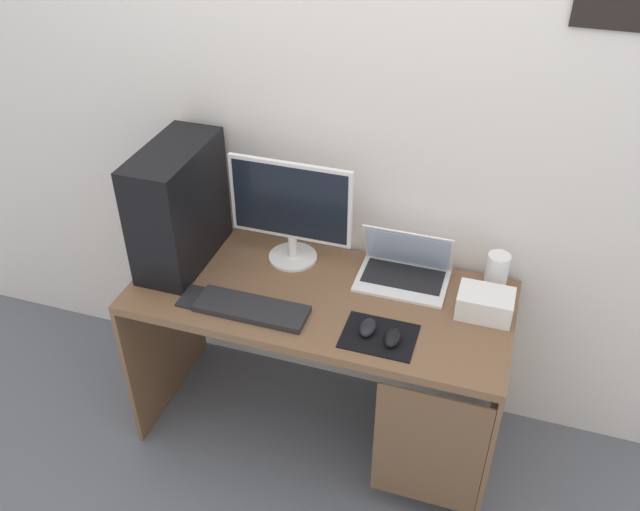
{
  "coord_description": "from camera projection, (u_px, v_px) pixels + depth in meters",
  "views": [
    {
      "loc": [
        0.62,
        -1.91,
        2.39
      ],
      "look_at": [
        0.0,
        0.0,
        0.94
      ],
      "focal_mm": 38.02,
      "sensor_mm": 36.0,
      "label": 1
    }
  ],
  "objects": [
    {
      "name": "mouse_right",
      "position": [
        392.0,
        338.0,
        2.35
      ],
      "size": [
        0.06,
        0.1,
        0.03
      ],
      "primitive_type": "ellipsoid",
      "color": "black",
      "rests_on": "mousepad"
    },
    {
      "name": "mouse_left",
      "position": [
        368.0,
        328.0,
        2.39
      ],
      "size": [
        0.06,
        0.1,
        0.03
      ],
      "primitive_type": "ellipsoid",
      "color": "black",
      "rests_on": "mousepad"
    },
    {
      "name": "pc_tower",
      "position": [
        179.0,
        206.0,
        2.63
      ],
      "size": [
        0.21,
        0.46,
        0.49
      ],
      "primitive_type": "cube",
      "color": "black",
      "rests_on": "desk"
    },
    {
      "name": "cell_phone",
      "position": [
        191.0,
        297.0,
        2.56
      ],
      "size": [
        0.07,
        0.13,
        0.01
      ],
      "primitive_type": "cube",
      "color": "#232326",
      "rests_on": "desk"
    },
    {
      "name": "speaker",
      "position": [
        497.0,
        273.0,
        2.56
      ],
      "size": [
        0.09,
        0.09,
        0.16
      ],
      "primitive_type": "cylinder",
      "color": "white",
      "rests_on": "desk"
    },
    {
      "name": "projector",
      "position": [
        485.0,
        304.0,
        2.46
      ],
      "size": [
        0.2,
        0.14,
        0.1
      ],
      "primitive_type": "cube",
      "color": "white",
      "rests_on": "desk"
    },
    {
      "name": "desk",
      "position": [
        324.0,
        327.0,
        2.66
      ],
      "size": [
        1.46,
        0.64,
        0.76
      ],
      "color": "brown",
      "rests_on": "ground_plane"
    },
    {
      "name": "ground_plane",
      "position": [
        320.0,
        426.0,
        3.03
      ],
      "size": [
        8.0,
        8.0,
        0.0
      ],
      "primitive_type": "plane",
      "color": "slate"
    },
    {
      "name": "mousepad",
      "position": [
        379.0,
        336.0,
        2.39
      ],
      "size": [
        0.26,
        0.2,
        0.0
      ],
      "primitive_type": "cube",
      "color": "black",
      "rests_on": "desk"
    },
    {
      "name": "wall_back",
      "position": [
        350.0,
        125.0,
        2.54
      ],
      "size": [
        4.0,
        0.05,
        2.6
      ],
      "color": "silver",
      "rests_on": "ground_plane"
    },
    {
      "name": "keyboard",
      "position": [
        252.0,
        309.0,
        2.49
      ],
      "size": [
        0.42,
        0.14,
        0.02
      ],
      "primitive_type": "cube",
      "color": "#232326",
      "rests_on": "desk"
    },
    {
      "name": "monitor",
      "position": [
        291.0,
        210.0,
        2.63
      ],
      "size": [
        0.49,
        0.2,
        0.44
      ],
      "color": "white",
      "rests_on": "desk"
    },
    {
      "name": "laptop",
      "position": [
        404.0,
        269.0,
        2.64
      ],
      "size": [
        0.35,
        0.24,
        0.21
      ],
      "color": "white",
      "rests_on": "desk"
    }
  ]
}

